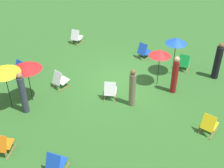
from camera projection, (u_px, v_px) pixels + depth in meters
name	position (u px, v px, depth m)	size (l,w,h in m)	color
ground_plane	(123.00, 80.00, 14.08)	(40.00, 40.00, 0.00)	#2D6026
deckchair_2	(60.00, 80.00, 13.39)	(0.68, 0.87, 0.83)	olive
deckchair_3	(56.00, 163.00, 9.49)	(0.53, 0.79, 0.83)	olive
deckchair_4	(76.00, 37.00, 17.01)	(0.48, 0.76, 0.83)	olive
deckchair_5	(22.00, 69.00, 14.18)	(0.65, 0.86, 0.83)	olive
deckchair_6	(3.00, 145.00, 10.14)	(0.65, 0.86, 0.83)	olive
deckchair_7	(110.00, 90.00, 12.73)	(0.69, 0.87, 0.83)	olive
deckchair_8	(144.00, 51.00, 15.62)	(0.68, 0.87, 0.83)	olive
deckchair_9	(209.00, 124.00, 10.97)	(0.63, 0.85, 0.83)	olive
deckchair_10	(184.00, 63.00, 14.63)	(0.49, 0.77, 0.83)	olive
umbrella_0	(4.00, 70.00, 11.41)	(1.26, 1.26, 1.89)	black
umbrella_1	(160.00, 53.00, 12.91)	(0.96, 0.96, 1.74)	black
umbrella_2	(27.00, 67.00, 11.87)	(1.21, 1.21, 1.74)	black
umbrella_3	(176.00, 41.00, 13.52)	(1.00, 1.00, 1.90)	black
person_0	(175.00, 75.00, 12.82)	(0.36, 0.36, 1.75)	maroon
person_1	(23.00, 93.00, 11.68)	(0.37, 0.37, 1.82)	#333847
person_2	(218.00, 62.00, 13.77)	(0.40, 0.40, 1.79)	black
person_3	(132.00, 88.00, 12.09)	(0.38, 0.38, 1.68)	#72664C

